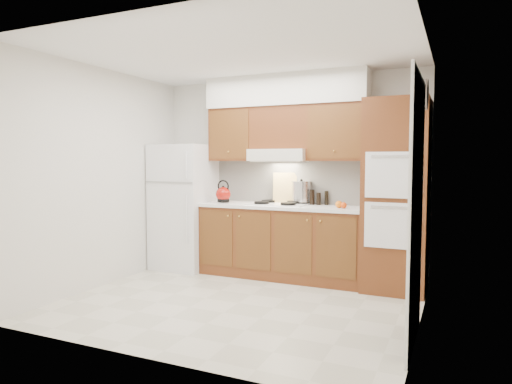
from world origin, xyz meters
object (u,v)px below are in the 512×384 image
kettle (223,194)px  stock_pot (301,192)px  fridge (184,207)px  oven_cabinet (396,196)px

kettle → stock_pot: size_ratio=0.78×
stock_pot → fridge: bearing=-170.8°
kettle → stock_pot: stock_pot is taller
kettle → oven_cabinet: bearing=-12.0°
fridge → stock_pot: (1.63, 0.26, 0.24)m
oven_cabinet → stock_pot: 1.24m
stock_pot → kettle: bearing=-166.5°
fridge → oven_cabinet: oven_cabinet is taller
oven_cabinet → kettle: bearing=-179.6°
oven_cabinet → stock_pot: bearing=169.4°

